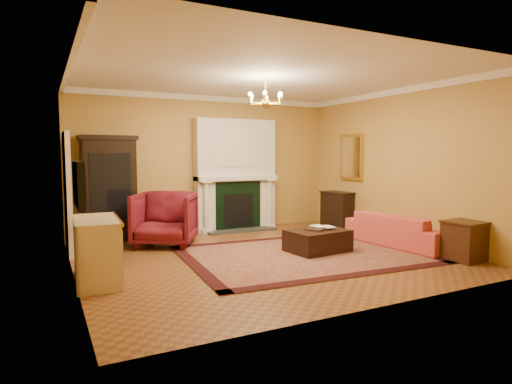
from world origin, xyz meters
TOP-DOWN VIEW (x-y plane):
  - floor at (0.00, 0.00)m, footprint 6.00×5.50m
  - ceiling at (0.00, 0.00)m, footprint 6.00×5.50m
  - wall_back at (0.00, 2.76)m, footprint 6.00×0.02m
  - wall_front at (0.00, -2.76)m, footprint 6.00×0.02m
  - wall_left at (-3.01, 0.00)m, footprint 0.02×5.50m
  - wall_right at (3.01, 0.00)m, footprint 0.02×5.50m
  - fireplace at (0.60, 2.57)m, footprint 1.90×0.70m
  - crown_molding at (0.00, 0.96)m, footprint 6.00×5.50m
  - doorway at (-2.95, 1.70)m, footprint 0.08×1.05m
  - tv_panel at (-2.95, -0.60)m, footprint 0.09×0.95m
  - gilt_mirror at (2.97, 1.40)m, footprint 0.06×0.76m
  - chandelier at (-0.00, 0.00)m, footprint 0.63×0.55m
  - oriental_rug at (0.60, -0.25)m, footprint 4.15×3.23m
  - china_cabinet at (-2.17, 2.49)m, footprint 1.02×0.51m
  - wingback_armchair at (-1.30, 1.57)m, footprint 1.43×1.40m
  - pedestal_table at (-2.70, 1.22)m, footprint 0.37×0.37m
  - commode at (-2.73, -0.30)m, footprint 0.61×1.18m
  - coral_sofa at (2.63, -0.45)m, footprint 0.78×2.13m
  - end_table at (2.72, -1.75)m, footprint 0.57×0.57m
  - console_table at (2.78, 1.64)m, footprint 0.51×0.78m
  - leather_ottoman at (0.94, -0.18)m, footprint 1.09×0.84m
  - ottoman_tray at (0.96, -0.15)m, footprint 0.51×0.47m
  - book_a at (0.93, -0.11)m, footprint 0.20×0.06m
  - book_b at (1.06, -0.19)m, footprint 0.20×0.04m
  - topiary_left at (-0.08, 2.53)m, footprint 0.15×0.15m
  - topiary_right at (1.36, 2.53)m, footprint 0.15×0.15m

SIDE VIEW (x-z plane):
  - floor at x=0.00m, z-range -0.02..0.00m
  - oriental_rug at x=0.60m, z-range 0.00..0.02m
  - leather_ottoman at x=0.94m, z-range 0.02..0.40m
  - end_table at x=2.72m, z-range 0.00..0.61m
  - pedestal_table at x=-2.70m, z-range 0.05..0.71m
  - console_table at x=2.78m, z-range 0.00..0.82m
  - coral_sofa at x=2.63m, z-range 0.00..0.82m
  - ottoman_tray at x=0.96m, z-range 0.40..0.42m
  - commode at x=-2.73m, z-range 0.00..0.86m
  - wingback_armchair at x=-1.30m, z-range 0.00..1.11m
  - book_b at x=1.06m, z-range 0.42..0.69m
  - book_a at x=0.93m, z-range 0.42..0.69m
  - china_cabinet at x=-2.17m, z-range 0.00..1.99m
  - doorway at x=-2.95m, z-range 0.00..2.10m
  - fireplace at x=0.60m, z-range -0.06..2.44m
  - tv_panel at x=-2.95m, z-range 1.06..1.64m
  - topiary_left at x=-0.08m, z-range 1.25..1.65m
  - topiary_right at x=1.36m, z-range 1.25..1.66m
  - wall_back at x=0.00m, z-range 0.00..3.00m
  - wall_front at x=0.00m, z-range 0.00..3.00m
  - wall_left at x=-3.01m, z-range 0.00..3.00m
  - wall_right at x=3.01m, z-range 0.00..3.00m
  - gilt_mirror at x=2.97m, z-range 1.12..2.17m
  - chandelier at x=0.00m, z-range 2.34..2.87m
  - crown_molding at x=0.00m, z-range 2.88..3.00m
  - ceiling at x=0.00m, z-range 3.00..3.02m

